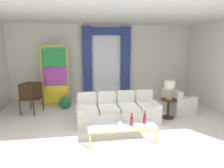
{
  "coord_description": "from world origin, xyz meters",
  "views": [
    {
      "loc": [
        -0.79,
        -4.69,
        2.2
      ],
      "look_at": [
        0.05,
        0.9,
        1.05
      ],
      "focal_mm": 30.72,
      "sensor_mm": 36.0,
      "label": 1
    }
  ],
  "objects_px": {
    "bottle_blue_decanter": "(120,122)",
    "bottle_ruby_flask": "(132,121)",
    "coffee_table": "(122,126)",
    "bottle_crystal_tall": "(120,116)",
    "stained_glass_divider": "(55,78)",
    "peacock_figurine": "(65,103)",
    "round_side_table": "(168,107)",
    "bottle_amber_squat": "(145,119)",
    "vintage_tv": "(31,91)",
    "table_lamp_brass": "(170,85)",
    "couch_white_long": "(117,111)",
    "armchair_white": "(178,104)"
  },
  "relations": [
    {
      "from": "coffee_table",
      "to": "vintage_tv",
      "type": "relative_size",
      "value": 1.16
    },
    {
      "from": "bottle_crystal_tall",
      "to": "bottle_ruby_flask",
      "type": "distance_m",
      "value": 0.38
    },
    {
      "from": "coffee_table",
      "to": "armchair_white",
      "type": "distance_m",
      "value": 2.75
    },
    {
      "from": "vintage_tv",
      "to": "bottle_ruby_flask",
      "type": "bearing_deg",
      "value": -41.14
    },
    {
      "from": "bottle_amber_squat",
      "to": "stained_glass_divider",
      "type": "height_order",
      "value": "stained_glass_divider"
    },
    {
      "from": "round_side_table",
      "to": "table_lamp_brass",
      "type": "bearing_deg",
      "value": 0.0
    },
    {
      "from": "bottle_blue_decanter",
      "to": "stained_glass_divider",
      "type": "relative_size",
      "value": 0.1
    },
    {
      "from": "bottle_ruby_flask",
      "to": "stained_glass_divider",
      "type": "relative_size",
      "value": 0.13
    },
    {
      "from": "vintage_tv",
      "to": "round_side_table",
      "type": "bearing_deg",
      "value": -14.76
    },
    {
      "from": "coffee_table",
      "to": "stained_glass_divider",
      "type": "height_order",
      "value": "stained_glass_divider"
    },
    {
      "from": "couch_white_long",
      "to": "vintage_tv",
      "type": "relative_size",
      "value": 1.76
    },
    {
      "from": "stained_glass_divider",
      "to": "round_side_table",
      "type": "xyz_separation_m",
      "value": [
        3.54,
        -1.73,
        -0.7
      ]
    },
    {
      "from": "bottle_crystal_tall",
      "to": "peacock_figurine",
      "type": "height_order",
      "value": "bottle_crystal_tall"
    },
    {
      "from": "bottle_crystal_tall",
      "to": "coffee_table",
      "type": "bearing_deg",
      "value": -89.52
    },
    {
      "from": "coffee_table",
      "to": "bottle_blue_decanter",
      "type": "bearing_deg",
      "value": -170.42
    },
    {
      "from": "bottle_crystal_tall",
      "to": "round_side_table",
      "type": "xyz_separation_m",
      "value": [
        1.7,
        0.98,
        -0.17
      ]
    },
    {
      "from": "bottle_blue_decanter",
      "to": "bottle_ruby_flask",
      "type": "distance_m",
      "value": 0.28
    },
    {
      "from": "coffee_table",
      "to": "bottle_amber_squat",
      "type": "relative_size",
      "value": 5.03
    },
    {
      "from": "bottle_amber_squat",
      "to": "armchair_white",
      "type": "distance_m",
      "value": 2.38
    },
    {
      "from": "couch_white_long",
      "to": "peacock_figurine",
      "type": "relative_size",
      "value": 3.94
    },
    {
      "from": "stained_glass_divider",
      "to": "table_lamp_brass",
      "type": "distance_m",
      "value": 3.94
    },
    {
      "from": "coffee_table",
      "to": "stained_glass_divider",
      "type": "bearing_deg",
      "value": 122.14
    },
    {
      "from": "vintage_tv",
      "to": "bottle_blue_decanter",
      "type": "bearing_deg",
      "value": -42.97
    },
    {
      "from": "bottle_amber_squat",
      "to": "vintage_tv",
      "type": "distance_m",
      "value": 3.89
    },
    {
      "from": "bottle_amber_squat",
      "to": "peacock_figurine",
      "type": "relative_size",
      "value": 0.52
    },
    {
      "from": "stained_glass_divider",
      "to": "peacock_figurine",
      "type": "height_order",
      "value": "stained_glass_divider"
    },
    {
      "from": "bottle_blue_decanter",
      "to": "vintage_tv",
      "type": "bearing_deg",
      "value": 137.03
    },
    {
      "from": "coffee_table",
      "to": "round_side_table",
      "type": "height_order",
      "value": "round_side_table"
    },
    {
      "from": "vintage_tv",
      "to": "table_lamp_brass",
      "type": "height_order",
      "value": "vintage_tv"
    },
    {
      "from": "peacock_figurine",
      "to": "round_side_table",
      "type": "bearing_deg",
      "value": -21.72
    },
    {
      "from": "bottle_amber_squat",
      "to": "vintage_tv",
      "type": "height_order",
      "value": "vintage_tv"
    },
    {
      "from": "coffee_table",
      "to": "bottle_crystal_tall",
      "type": "distance_m",
      "value": 0.27
    },
    {
      "from": "armchair_white",
      "to": "bottle_blue_decanter",
      "type": "bearing_deg",
      "value": -144.17
    },
    {
      "from": "peacock_figurine",
      "to": "table_lamp_brass",
      "type": "relative_size",
      "value": 1.05
    },
    {
      "from": "bottle_crystal_tall",
      "to": "bottle_amber_squat",
      "type": "xyz_separation_m",
      "value": [
        0.53,
        -0.25,
        0.0
      ]
    },
    {
      "from": "coffee_table",
      "to": "stained_glass_divider",
      "type": "xyz_separation_m",
      "value": [
        -1.84,
        2.93,
        0.68
      ]
    },
    {
      "from": "bottle_blue_decanter",
      "to": "vintage_tv",
      "type": "relative_size",
      "value": 0.16
    },
    {
      "from": "bottle_blue_decanter",
      "to": "table_lamp_brass",
      "type": "distance_m",
      "value": 2.19
    },
    {
      "from": "table_lamp_brass",
      "to": "armchair_white",
      "type": "bearing_deg",
      "value": 39.13
    },
    {
      "from": "bottle_blue_decanter",
      "to": "armchair_white",
      "type": "bearing_deg",
      "value": 35.83
    },
    {
      "from": "bottle_crystal_tall",
      "to": "peacock_figurine",
      "type": "xyz_separation_m",
      "value": [
        -1.5,
        2.26,
        -0.31
      ]
    },
    {
      "from": "bottle_blue_decanter",
      "to": "bottle_crystal_tall",
      "type": "distance_m",
      "value": 0.24
    },
    {
      "from": "vintage_tv",
      "to": "table_lamp_brass",
      "type": "xyz_separation_m",
      "value": [
        4.25,
        -1.12,
        0.3
      ]
    },
    {
      "from": "bottle_blue_decanter",
      "to": "table_lamp_brass",
      "type": "bearing_deg",
      "value": 34.78
    },
    {
      "from": "bottle_ruby_flask",
      "to": "stained_glass_divider",
      "type": "distance_m",
      "value": 3.7
    },
    {
      "from": "bottle_crystal_tall",
      "to": "round_side_table",
      "type": "bearing_deg",
      "value": 30.14
    },
    {
      "from": "bottle_amber_squat",
      "to": "vintage_tv",
      "type": "bearing_deg",
      "value": 142.6
    },
    {
      "from": "armchair_white",
      "to": "peacock_figurine",
      "type": "bearing_deg",
      "value": 167.15
    },
    {
      "from": "stained_glass_divider",
      "to": "armchair_white",
      "type": "bearing_deg",
      "value": -17.82
    },
    {
      "from": "vintage_tv",
      "to": "table_lamp_brass",
      "type": "bearing_deg",
      "value": -14.76
    }
  ]
}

